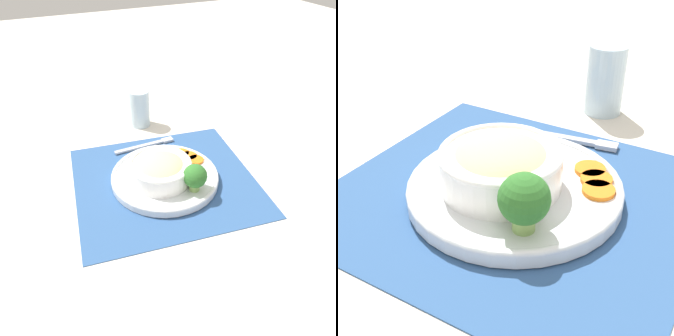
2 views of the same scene
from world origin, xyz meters
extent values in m
plane|color=beige|center=(0.00, 0.00, 0.00)|extent=(4.00, 4.00, 0.00)
cube|color=#2D5184|center=(0.00, 0.00, 0.00)|extent=(0.47, 0.51, 0.00)
cylinder|color=silver|center=(0.00, 0.00, 0.01)|extent=(0.28, 0.28, 0.02)
torus|color=silver|center=(0.00, 0.00, 0.02)|extent=(0.28, 0.28, 0.01)
cylinder|color=white|center=(0.01, -0.02, 0.04)|extent=(0.15, 0.15, 0.05)
torus|color=white|center=(0.01, -0.02, 0.07)|extent=(0.16, 0.16, 0.01)
ellipsoid|color=beige|center=(0.01, -0.02, 0.06)|extent=(0.13, 0.13, 0.05)
cylinder|color=#84AD5B|center=(0.08, 0.04, 0.03)|extent=(0.03, 0.03, 0.02)
sphere|color=#2D6B28|center=(0.08, 0.04, 0.06)|extent=(0.06, 0.06, 0.06)
sphere|color=#2D6B28|center=(0.06, 0.05, 0.07)|extent=(0.03, 0.03, 0.03)
sphere|color=#2D6B28|center=(0.10, 0.04, 0.06)|extent=(0.02, 0.02, 0.02)
cylinder|color=orange|center=(-0.02, 0.10, 0.02)|extent=(0.04, 0.04, 0.01)
cylinder|color=orange|center=(-0.05, 0.09, 0.02)|extent=(0.04, 0.04, 0.01)
cylinder|color=orange|center=(-0.07, 0.08, 0.02)|extent=(0.04, 0.04, 0.01)
cylinder|color=silver|center=(-0.30, 0.04, 0.06)|extent=(0.07, 0.07, 0.12)
cylinder|color=silver|center=(-0.30, 0.04, 0.04)|extent=(0.06, 0.06, 0.07)
cube|color=#B7B7BC|center=(-0.17, 0.01, 0.01)|extent=(0.02, 0.18, 0.01)
cube|color=#B7B7BC|center=(-0.17, 0.08, 0.01)|extent=(0.02, 0.03, 0.01)
camera|label=1|loc=(0.60, -0.26, 0.54)|focal=35.00mm
camera|label=2|loc=(0.46, 0.18, 0.35)|focal=50.00mm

